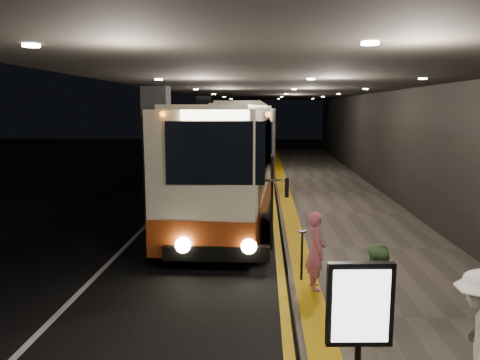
{
  "coord_description": "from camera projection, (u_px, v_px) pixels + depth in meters",
  "views": [
    {
      "loc": [
        1.94,
        -10.92,
        3.74
      ],
      "look_at": [
        1.27,
        2.19,
        1.7
      ],
      "focal_mm": 35.0,
      "sensor_mm": 36.0,
      "label": 1
    }
  ],
  "objects": [
    {
      "name": "ground",
      "position": [
        184.0,
        262.0,
        11.45
      ],
      "size": [
        90.0,
        90.0,
        0.0
      ],
      "primitive_type": "plane",
      "color": "black"
    },
    {
      "name": "lane_line_white",
      "position": [
        157.0,
        215.0,
        16.47
      ],
      "size": [
        0.12,
        50.0,
        0.01
      ],
      "primitive_type": "cube",
      "color": "silver",
      "rests_on": "ground"
    },
    {
      "name": "kerb_stripe_yellow",
      "position": [
        275.0,
        216.0,
        16.26
      ],
      "size": [
        0.18,
        50.0,
        0.01
      ],
      "primitive_type": "cube",
      "color": "gold",
      "rests_on": "ground"
    },
    {
      "name": "sidewalk",
      "position": [
        345.0,
        215.0,
        16.13
      ],
      "size": [
        4.5,
        50.0,
        0.15
      ],
      "primitive_type": "cube",
      "color": "#514C44",
      "rests_on": "ground"
    },
    {
      "name": "tactile_strip",
      "position": [
        289.0,
        212.0,
        16.22
      ],
      "size": [
        0.5,
        50.0,
        0.01
      ],
      "primitive_type": "cube",
      "color": "gold",
      "rests_on": "sidewalk"
    },
    {
      "name": "terminal_wall",
      "position": [
        416.0,
        130.0,
        15.57
      ],
      "size": [
        0.1,
        50.0,
        6.0
      ],
      "primitive_type": "cube",
      "color": "black",
      "rests_on": "ground"
    },
    {
      "name": "support_columns",
      "position": [
        157.0,
        156.0,
        15.13
      ],
      "size": [
        0.8,
        24.8,
        4.4
      ],
      "color": "black",
      "rests_on": "ground"
    },
    {
      "name": "canopy",
      "position": [
        281.0,
        81.0,
        15.55
      ],
      "size": [
        9.0,
        50.0,
        0.4
      ],
      "primitive_type": "cube",
      "color": "black",
      "rests_on": "support_columns"
    },
    {
      "name": "coach_main",
      "position": [
        233.0,
        166.0,
        15.91
      ],
      "size": [
        3.16,
        11.96,
        3.7
      ],
      "rotation": [
        0.0,
        0.0,
        -0.06
      ],
      "color": "beige",
      "rests_on": "ground"
    },
    {
      "name": "coach_second",
      "position": [
        245.0,
        138.0,
        28.56
      ],
      "size": [
        2.96,
        12.66,
        3.96
      ],
      "rotation": [
        0.0,
        0.0,
        -0.03
      ],
      "color": "beige",
      "rests_on": "ground"
    },
    {
      "name": "coach_third",
      "position": [
        252.0,
        132.0,
        39.95
      ],
      "size": [
        2.46,
        11.31,
        3.55
      ],
      "rotation": [
        0.0,
        0.0,
        -0.01
      ],
      "color": "beige",
      "rests_on": "ground"
    },
    {
      "name": "passenger_boarding",
      "position": [
        316.0,
        251.0,
        9.24
      ],
      "size": [
        0.46,
        0.62,
        1.58
      ],
      "primitive_type": "imported",
      "rotation": [
        0.0,
        0.0,
        1.72
      ],
      "color": "#B6556C",
      "rests_on": "sidewalk"
    },
    {
      "name": "passenger_waiting_green",
      "position": [
        376.0,
        294.0,
        7.13
      ],
      "size": [
        0.47,
        0.76,
        1.54
      ],
      "primitive_type": "imported",
      "rotation": [
        0.0,
        0.0,
        -1.59
      ],
      "color": "#47723F",
      "rests_on": "sidewalk"
    },
    {
      "name": "passenger_waiting_white",
      "position": [
        478.0,
        338.0,
        5.63
      ],
      "size": [
        0.87,
        1.2,
        1.69
      ],
      "primitive_type": "imported",
      "rotation": [
        0.0,
        0.0,
        -1.95
      ],
      "color": "#BABBB5",
      "rests_on": "sidewalk"
    },
    {
      "name": "info_sign",
      "position": [
        360.0,
        307.0,
        5.71
      ],
      "size": [
        0.83,
        0.17,
        1.74
      ],
      "rotation": [
        0.0,
        0.0,
        0.07
      ],
      "color": "black",
      "rests_on": "sidewalk"
    },
    {
      "name": "stanchion_post",
      "position": [
        302.0,
        256.0,
        9.74
      ],
      "size": [
        0.05,
        0.05,
        1.06
      ],
      "primitive_type": "cylinder",
      "color": "black",
      "rests_on": "sidewalk"
    }
  ]
}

